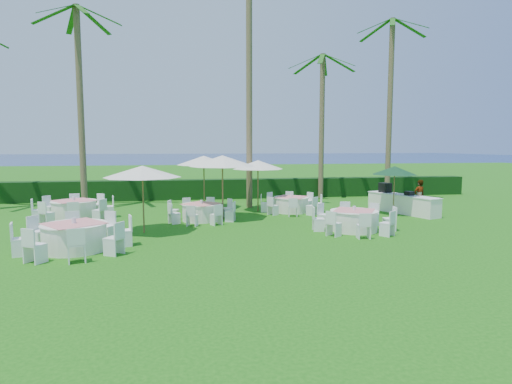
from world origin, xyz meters
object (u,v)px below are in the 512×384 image
at_px(banquet_table_a, 75,236).
at_px(banquet_table_e, 201,212).
at_px(banquet_table_c, 354,220).
at_px(banquet_table_d, 74,209).
at_px(buffet_table, 402,203).
at_px(umbrella_green, 395,170).
at_px(banquet_table_f, 291,204).
at_px(umbrella_c, 204,160).
at_px(umbrella_b, 222,161).
at_px(umbrella_d, 258,165).
at_px(umbrella_a, 142,172).
at_px(staff_person, 419,196).

height_order(banquet_table_a, banquet_table_e, banquet_table_a).
height_order(banquet_table_c, banquet_table_d, banquet_table_d).
bearing_deg(buffet_table, umbrella_green, -150.63).
distance_m(banquet_table_c, banquet_table_f, 5.11).
xyz_separation_m(banquet_table_d, banquet_table_e, (5.61, -1.29, -0.05)).
relative_size(banquet_table_a, buffet_table, 0.87).
bearing_deg(umbrella_c, buffet_table, -18.44).
xyz_separation_m(umbrella_b, umbrella_c, (-0.66, 3.48, -0.09)).
height_order(banquet_table_f, buffet_table, buffet_table).
bearing_deg(banquet_table_e, umbrella_d, 38.22).
relative_size(banquet_table_c, banquet_table_f, 1.06).
height_order(banquet_table_a, buffet_table, buffet_table).
bearing_deg(umbrella_b, buffet_table, 2.15).
bearing_deg(banquet_table_c, banquet_table_f, 104.02).
xyz_separation_m(banquet_table_d, umbrella_a, (3.35, -3.58, 1.87)).
relative_size(banquet_table_c, umbrella_d, 1.26).
bearing_deg(umbrella_d, banquet_table_f, -20.67).
distance_m(banquet_table_f, umbrella_b, 4.43).
bearing_deg(umbrella_green, banquet_table_e, -178.95).
height_order(banquet_table_e, umbrella_b, umbrella_b).
bearing_deg(buffet_table, banquet_table_e, -176.97).
height_order(banquet_table_c, umbrella_d, umbrella_d).
height_order(banquet_table_a, umbrella_c, umbrella_c).
distance_m(umbrella_a, staff_person, 13.30).
distance_m(umbrella_c, buffet_table, 10.18).
relative_size(umbrella_a, umbrella_c, 1.02).
relative_size(banquet_table_e, umbrella_d, 1.15).
xyz_separation_m(umbrella_d, umbrella_green, (6.22, -2.13, -0.23)).
xyz_separation_m(banquet_table_e, umbrella_b, (0.96, 0.19, 2.21)).
distance_m(umbrella_c, umbrella_green, 9.52).
xyz_separation_m(umbrella_b, buffet_table, (8.80, 0.33, -2.12)).
bearing_deg(buffet_table, banquet_table_f, 167.28).
bearing_deg(banquet_table_e, staff_person, 2.73).
bearing_deg(umbrella_green, banquet_table_f, 161.69).
bearing_deg(buffet_table, banquet_table_d, 177.10).
bearing_deg(umbrella_d, umbrella_c, 152.38).
height_order(banquet_table_d, banquet_table_e, banquet_table_d).
bearing_deg(umbrella_d, staff_person, -13.02).
bearing_deg(banquet_table_c, umbrella_green, 45.13).
relative_size(banquet_table_a, banquet_table_e, 1.17).
bearing_deg(umbrella_d, buffet_table, -14.61).
bearing_deg(umbrella_c, umbrella_a, -113.23).
distance_m(umbrella_c, staff_person, 10.97).
height_order(banquet_table_c, umbrella_green, umbrella_green).
bearing_deg(umbrella_b, banquet_table_d, 170.42).
xyz_separation_m(banquet_table_c, banquet_table_d, (-11.34, 4.55, 0.02)).
height_order(umbrella_d, buffet_table, umbrella_d).
relative_size(banquet_table_c, umbrella_c, 1.14).
relative_size(banquet_table_a, umbrella_c, 1.23).
xyz_separation_m(banquet_table_e, umbrella_c, (0.30, 3.67, 2.12)).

